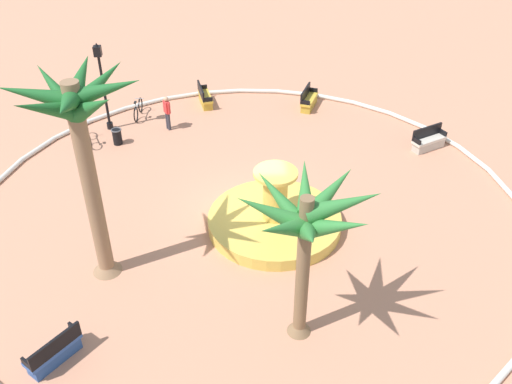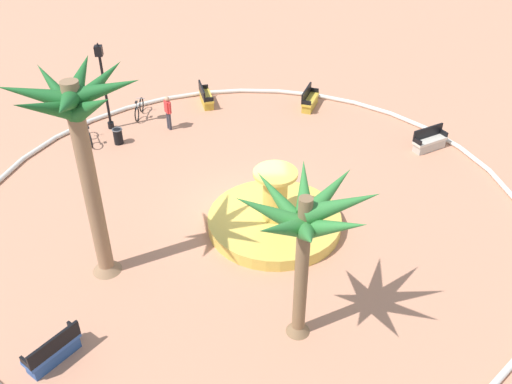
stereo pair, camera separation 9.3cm
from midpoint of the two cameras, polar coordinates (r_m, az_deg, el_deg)
ground_plane at (r=21.13m, az=-0.90°, el=-1.73°), size 80.00×80.00×0.00m
plaza_curb at (r=21.07m, az=-0.90°, el=-1.52°), size 20.53×20.53×0.20m
fountain at (r=20.11m, az=1.75°, el=-2.76°), size 4.76×4.76×2.34m
palm_tree_near_fountain at (r=14.14m, az=4.94°, el=-3.21°), size 3.78×3.68×5.01m
palm_tree_by_curb at (r=16.23m, az=-17.51°, el=5.90°), size 3.80×3.82×6.89m
bench_east at (r=28.57m, az=-5.28°, el=9.42°), size 0.80×1.67×1.00m
bench_west at (r=16.79m, az=-19.86°, el=-15.01°), size 1.41×1.54×1.00m
bench_north at (r=25.74m, az=16.91°, el=4.89°), size 1.66×1.15×1.00m
bench_southeast at (r=28.28m, az=5.23°, el=9.15°), size 1.07×1.67×1.00m
lamppost at (r=26.23m, az=-15.36°, el=10.84°), size 0.32×0.32×4.11m
trash_bin at (r=25.72m, az=-13.95°, el=5.49°), size 0.46×0.46×0.73m
bicycle_red_frame at (r=27.86m, az=-11.92°, el=8.18°), size 0.44×1.72×0.94m
bicycle_by_lamppost at (r=26.17m, az=-16.75°, el=5.54°), size 0.71×1.63×0.94m
person_cyclist_helmet at (r=26.24m, az=-9.07°, el=8.06°), size 0.34×0.47×1.64m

